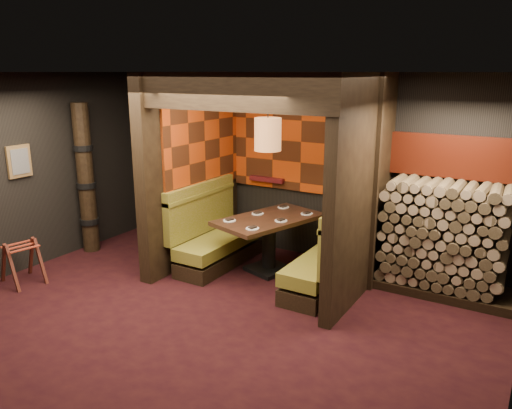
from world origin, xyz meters
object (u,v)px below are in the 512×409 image
at_px(firewood_stack, 449,240).
at_px(dining_table, 269,233).
at_px(pendant_lamp, 268,134).
at_px(booth_bench_right, 329,262).
at_px(totem_column, 86,180).
at_px(booth_bench_left, 214,239).
at_px(luggage_rack, 22,260).

bearing_deg(firewood_stack, dining_table, -167.59).
bearing_deg(pendant_lamp, booth_bench_right, -6.98).
relative_size(booth_bench_right, totem_column, 0.67).
relative_size(booth_bench_left, dining_table, 0.92).
xyz_separation_m(booth_bench_right, pendant_lamp, (-1.03, 0.13, 1.62)).
distance_m(luggage_rack, firewood_stack, 5.77).
bearing_deg(pendant_lamp, totem_column, -167.11).
distance_m(dining_table, totem_column, 3.10).
bearing_deg(totem_column, luggage_rack, -80.93).
height_order(pendant_lamp, firewood_stack, pendant_lamp).
bearing_deg(booth_bench_right, dining_table, 170.29).
relative_size(booth_bench_left, booth_bench_right, 1.00).
height_order(totem_column, firewood_stack, totem_column).
xyz_separation_m(booth_bench_left, totem_column, (-2.09, -0.55, 0.79)).
distance_m(pendant_lamp, firewood_stack, 2.76).
bearing_deg(luggage_rack, firewood_stack, 27.38).
bearing_deg(booth_bench_right, pendant_lamp, 173.02).
distance_m(pendant_lamp, luggage_rack, 3.83).
bearing_deg(luggage_rack, booth_bench_right, 27.39).
height_order(booth_bench_right, firewood_stack, firewood_stack).
relative_size(booth_bench_right, pendant_lamp, 1.52).
distance_m(pendant_lamp, totem_column, 3.14).
relative_size(booth_bench_right, dining_table, 0.92).
xyz_separation_m(dining_table, firewood_stack, (2.38, 0.52, 0.16)).
height_order(dining_table, luggage_rack, dining_table).
height_order(booth_bench_left, firewood_stack, firewood_stack).
xyz_separation_m(luggage_rack, totem_column, (-0.22, 1.40, 0.86)).
height_order(luggage_rack, totem_column, totem_column).
distance_m(booth_bench_right, luggage_rack, 4.23).
height_order(booth_bench_left, totem_column, totem_column).
height_order(booth_bench_right, totem_column, totem_column).
bearing_deg(pendant_lamp, luggage_rack, -142.79).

